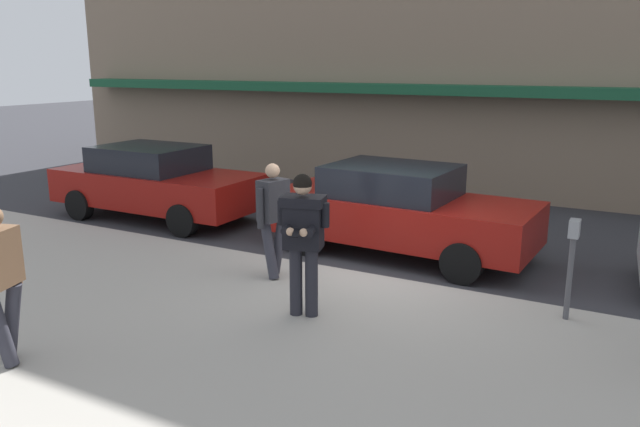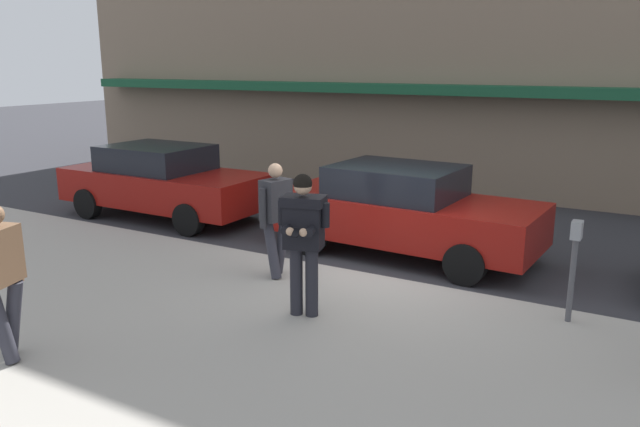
# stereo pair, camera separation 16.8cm
# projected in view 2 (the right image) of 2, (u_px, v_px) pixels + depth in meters

# --- Properties ---
(ground_plane) EXTENTS (80.00, 80.00, 0.00)m
(ground_plane) POSITION_uv_depth(u_px,v_px,m) (370.00, 277.00, 9.65)
(ground_plane) COLOR #333338
(sidewalk) EXTENTS (32.00, 5.30, 0.14)m
(sidewalk) POSITION_uv_depth(u_px,v_px,m) (340.00, 363.00, 6.75)
(sidewalk) COLOR #A8A399
(sidewalk) RESTS_ON ground
(curb_paint_line) EXTENTS (28.00, 0.12, 0.01)m
(curb_paint_line) POSITION_uv_depth(u_px,v_px,m) (432.00, 287.00, 9.20)
(curb_paint_line) COLOR silver
(curb_paint_line) RESTS_ON ground
(parked_sedan_near) EXTENTS (4.51, 1.94, 1.54)m
(parked_sedan_near) POSITION_uv_depth(u_px,v_px,m) (163.00, 181.00, 13.18)
(parked_sedan_near) COLOR maroon
(parked_sedan_near) RESTS_ON ground
(parked_sedan_mid) EXTENTS (4.58, 2.10, 1.54)m
(parked_sedan_mid) POSITION_uv_depth(u_px,v_px,m) (403.00, 210.00, 10.60)
(parked_sedan_mid) COLOR maroon
(parked_sedan_mid) RESTS_ON ground
(man_texting_on_phone) EXTENTS (0.63, 0.64, 1.81)m
(man_texting_on_phone) POSITION_uv_depth(u_px,v_px,m) (303.00, 230.00, 7.59)
(man_texting_on_phone) COLOR #23232B
(man_texting_on_phone) RESTS_ON sidewalk
(pedestrian_with_bag) EXTENTS (0.39, 0.71, 1.70)m
(pedestrian_with_bag) POSITION_uv_depth(u_px,v_px,m) (277.00, 213.00, 9.07)
(pedestrian_with_bag) COLOR #33333D
(pedestrian_with_bag) RESTS_ON sidewalk
(pedestrian_dark_coat) EXTENTS (0.41, 0.58, 1.70)m
(pedestrian_dark_coat) POSITION_uv_depth(u_px,v_px,m) (1.00, 273.00, 6.48)
(pedestrian_dark_coat) COLOR #33333D
(pedestrian_dark_coat) RESTS_ON sidewalk
(parking_meter) EXTENTS (0.12, 0.18, 1.27)m
(parking_meter) POSITION_uv_depth(u_px,v_px,m) (574.00, 257.00, 7.47)
(parking_meter) COLOR #4C4C51
(parking_meter) RESTS_ON sidewalk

